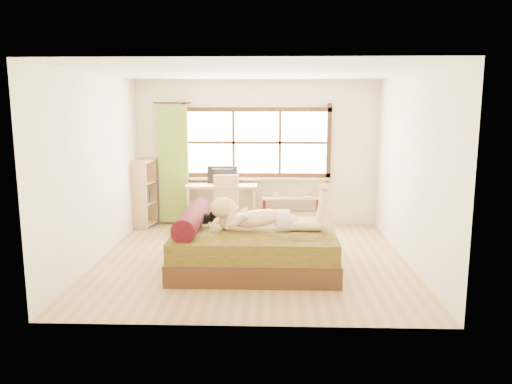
{
  "coord_description": "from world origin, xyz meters",
  "views": [
    {
      "loc": [
        0.29,
        -7.07,
        2.26
      ],
      "look_at": [
        0.05,
        0.2,
        0.97
      ],
      "focal_mm": 35.0,
      "sensor_mm": 36.0,
      "label": 1
    }
  ],
  "objects_px": {
    "chair": "(226,201)",
    "bookshelf": "(144,193)",
    "bed": "(251,246)",
    "desk": "(222,190)",
    "woman": "(265,206)",
    "pipe_shelf": "(292,204)",
    "kitten": "(204,217)"
  },
  "relations": [
    {
      "from": "pipe_shelf",
      "to": "chair",
      "type": "bearing_deg",
      "value": -163.52
    },
    {
      "from": "desk",
      "to": "chair",
      "type": "xyz_separation_m",
      "value": [
        0.1,
        -0.36,
        -0.14
      ]
    },
    {
      "from": "woman",
      "to": "kitten",
      "type": "relative_size",
      "value": 4.67
    },
    {
      "from": "woman",
      "to": "chair",
      "type": "relative_size",
      "value": 1.53
    },
    {
      "from": "woman",
      "to": "kitten",
      "type": "distance_m",
      "value": 0.91
    },
    {
      "from": "kitten",
      "to": "bookshelf",
      "type": "xyz_separation_m",
      "value": [
        -1.41,
        2.21,
        -0.05
      ]
    },
    {
      "from": "pipe_shelf",
      "to": "bed",
      "type": "bearing_deg",
      "value": -110.77
    },
    {
      "from": "bed",
      "to": "chair",
      "type": "bearing_deg",
      "value": 105.28
    },
    {
      "from": "woman",
      "to": "pipe_shelf",
      "type": "xyz_separation_m",
      "value": [
        0.47,
        2.47,
        -0.48
      ]
    },
    {
      "from": "desk",
      "to": "bookshelf",
      "type": "bearing_deg",
      "value": 178.35
    },
    {
      "from": "desk",
      "to": "chair",
      "type": "relative_size",
      "value": 1.29
    },
    {
      "from": "bed",
      "to": "woman",
      "type": "xyz_separation_m",
      "value": [
        0.21,
        -0.05,
        0.59
      ]
    },
    {
      "from": "woman",
      "to": "bookshelf",
      "type": "bearing_deg",
      "value": 134.08
    },
    {
      "from": "chair",
      "to": "bookshelf",
      "type": "bearing_deg",
      "value": 165.4
    },
    {
      "from": "bed",
      "to": "woman",
      "type": "bearing_deg",
      "value": -13.62
    },
    {
      "from": "chair",
      "to": "bookshelf",
      "type": "relative_size",
      "value": 0.81
    },
    {
      "from": "kitten",
      "to": "bookshelf",
      "type": "height_order",
      "value": "bookshelf"
    },
    {
      "from": "chair",
      "to": "pipe_shelf",
      "type": "xyz_separation_m",
      "value": [
        1.2,
        0.48,
        -0.16
      ]
    },
    {
      "from": "bed",
      "to": "woman",
      "type": "relative_size",
      "value": 1.43
    },
    {
      "from": "bed",
      "to": "chair",
      "type": "distance_m",
      "value": 2.03
    },
    {
      "from": "chair",
      "to": "bookshelf",
      "type": "xyz_separation_m",
      "value": [
        -1.55,
        0.37,
        0.07
      ]
    },
    {
      "from": "desk",
      "to": "bookshelf",
      "type": "relative_size",
      "value": 1.04
    },
    {
      "from": "bed",
      "to": "kitten",
      "type": "relative_size",
      "value": 6.68
    },
    {
      "from": "woman",
      "to": "desk",
      "type": "xyz_separation_m",
      "value": [
        -0.83,
        2.35,
        -0.19
      ]
    },
    {
      "from": "kitten",
      "to": "woman",
      "type": "bearing_deg",
      "value": -9.68
    },
    {
      "from": "woman",
      "to": "bookshelf",
      "type": "relative_size",
      "value": 1.24
    },
    {
      "from": "pipe_shelf",
      "to": "desk",
      "type": "bearing_deg",
      "value": -179.93
    },
    {
      "from": "desk",
      "to": "pipe_shelf",
      "type": "relative_size",
      "value": 1.15
    },
    {
      "from": "bed",
      "to": "kitten",
      "type": "bearing_deg",
      "value": 171.56
    },
    {
      "from": "chair",
      "to": "woman",
      "type": "bearing_deg",
      "value": -71.04
    },
    {
      "from": "desk",
      "to": "pipe_shelf",
      "type": "distance_m",
      "value": 1.34
    },
    {
      "from": "woman",
      "to": "desk",
      "type": "height_order",
      "value": "woman"
    }
  ]
}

